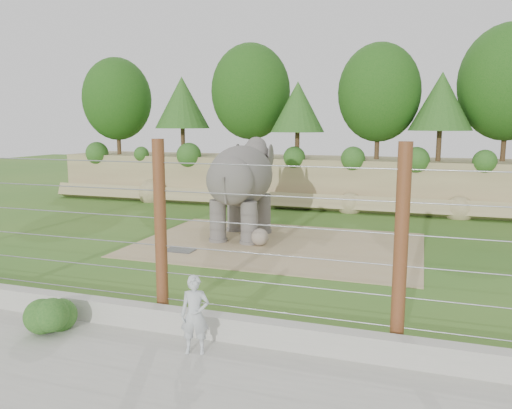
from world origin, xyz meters
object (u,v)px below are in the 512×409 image
(barrier_fence, at_px, (161,232))
(stone_ball, at_px, (260,237))
(zookeeper, at_px, (195,315))
(elephant, at_px, (241,190))

(barrier_fence, bearing_deg, stone_ball, 90.52)
(stone_ball, distance_m, zookeeper, 8.52)
(stone_ball, bearing_deg, barrier_fence, -89.48)
(elephant, relative_size, barrier_fence, 0.22)
(stone_ball, height_order, zookeeper, zookeeper)
(barrier_fence, height_order, zookeeper, barrier_fence)
(barrier_fence, xyz_separation_m, zookeeper, (1.39, -1.26, -1.24))
(stone_ball, bearing_deg, zookeeper, -80.18)
(zookeeper, bearing_deg, barrier_fence, 120.70)
(zookeeper, bearing_deg, elephant, 88.00)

